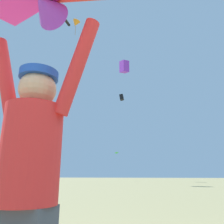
{
  "coord_description": "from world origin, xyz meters",
  "views": [
    {
      "loc": [
        0.31,
        -0.98,
        0.98
      ],
      "look_at": [
        -0.35,
        3.1,
        2.17
      ],
      "focal_mm": 34.7,
      "sensor_mm": 36.0,
      "label": 1
    }
  ],
  "objects_px": {
    "distant_kite_purple_high_right": "(124,67)",
    "distant_kite_orange_overhead_distant": "(79,53)",
    "kite_flyer_person": "(28,183)",
    "distant_kite_green_far_center": "(117,153)",
    "distant_kite_black_mid_right": "(122,97)",
    "marker_flag": "(17,154)",
    "distant_kite_orange_high_left": "(76,23)"
  },
  "relations": [
    {
      "from": "distant_kite_green_far_center",
      "to": "distant_kite_orange_high_left",
      "type": "bearing_deg",
      "value": -110.64
    },
    {
      "from": "kite_flyer_person",
      "to": "distant_kite_orange_overhead_distant",
      "type": "xyz_separation_m",
      "value": [
        -8.17,
        24.37,
        16.17
      ]
    },
    {
      "from": "distant_kite_black_mid_right",
      "to": "marker_flag",
      "type": "bearing_deg",
      "value": -89.7
    },
    {
      "from": "distant_kite_purple_high_right",
      "to": "marker_flag",
      "type": "relative_size",
      "value": 0.82
    },
    {
      "from": "distant_kite_green_far_center",
      "to": "distant_kite_orange_high_left",
      "type": "distance_m",
      "value": 19.19
    },
    {
      "from": "distant_kite_black_mid_right",
      "to": "distant_kite_orange_overhead_distant",
      "type": "height_order",
      "value": "distant_kite_orange_overhead_distant"
    },
    {
      "from": "distant_kite_orange_high_left",
      "to": "marker_flag",
      "type": "relative_size",
      "value": 1.33
    },
    {
      "from": "distant_kite_orange_high_left",
      "to": "distant_kite_green_far_center",
      "type": "bearing_deg",
      "value": 69.36
    },
    {
      "from": "distant_kite_purple_high_right",
      "to": "distant_kite_orange_high_left",
      "type": "height_order",
      "value": "distant_kite_orange_high_left"
    },
    {
      "from": "kite_flyer_person",
      "to": "distant_kite_purple_high_right",
      "type": "xyz_separation_m",
      "value": [
        -1.45,
        20.2,
        11.37
      ]
    },
    {
      "from": "kite_flyer_person",
      "to": "distant_kite_green_far_center",
      "type": "relative_size",
      "value": 3.73
    },
    {
      "from": "kite_flyer_person",
      "to": "distant_kite_green_far_center",
      "type": "bearing_deg",
      "value": 97.2
    },
    {
      "from": "distant_kite_orange_overhead_distant",
      "to": "distant_kite_orange_high_left",
      "type": "bearing_deg",
      "value": -83.58
    },
    {
      "from": "kite_flyer_person",
      "to": "marker_flag",
      "type": "xyz_separation_m",
      "value": [
        -3.08,
        4.64,
        0.59
      ]
    },
    {
      "from": "distant_kite_purple_high_right",
      "to": "distant_kite_green_far_center",
      "type": "xyz_separation_m",
      "value": [
        -2.57,
        11.69,
        -8.21
      ]
    },
    {
      "from": "distant_kite_orange_overhead_distant",
      "to": "marker_flag",
      "type": "bearing_deg",
      "value": -75.51
    },
    {
      "from": "distant_kite_purple_high_right",
      "to": "distant_kite_black_mid_right",
      "type": "relative_size",
      "value": 1.34
    },
    {
      "from": "distant_kite_purple_high_right",
      "to": "distant_kite_green_far_center",
      "type": "distance_m",
      "value": 14.52
    },
    {
      "from": "kite_flyer_person",
      "to": "distant_kite_black_mid_right",
      "type": "distance_m",
      "value": 35.03
    },
    {
      "from": "distant_kite_black_mid_right",
      "to": "distant_kite_green_far_center",
      "type": "bearing_deg",
      "value": -137.79
    },
    {
      "from": "distant_kite_orange_overhead_distant",
      "to": "distant_kite_green_far_center",
      "type": "bearing_deg",
      "value": 61.17
    },
    {
      "from": "distant_kite_green_far_center",
      "to": "distant_kite_black_mid_right",
      "type": "bearing_deg",
      "value": 42.21
    },
    {
      "from": "distant_kite_green_far_center",
      "to": "distant_kite_black_mid_right",
      "type": "height_order",
      "value": "distant_kite_black_mid_right"
    },
    {
      "from": "distant_kite_black_mid_right",
      "to": "kite_flyer_person",
      "type": "bearing_deg",
      "value": -84.36
    },
    {
      "from": "distant_kite_purple_high_right",
      "to": "distant_kite_orange_overhead_distant",
      "type": "relative_size",
      "value": 1.29
    },
    {
      "from": "distant_kite_purple_high_right",
      "to": "distant_kite_black_mid_right",
      "type": "bearing_deg",
      "value": 98.1
    },
    {
      "from": "distant_kite_black_mid_right",
      "to": "marker_flag",
      "type": "height_order",
      "value": "distant_kite_black_mid_right"
    },
    {
      "from": "distant_kite_purple_high_right",
      "to": "distant_kite_green_far_center",
      "type": "relative_size",
      "value": 2.81
    },
    {
      "from": "distant_kite_purple_high_right",
      "to": "distant_kite_orange_overhead_distant",
      "type": "bearing_deg",
      "value": 148.22
    },
    {
      "from": "distant_kite_purple_high_right",
      "to": "distant_kite_orange_overhead_distant",
      "type": "xyz_separation_m",
      "value": [
        -6.72,
        4.16,
        4.79
      ]
    },
    {
      "from": "distant_kite_green_far_center",
      "to": "distant_kite_orange_high_left",
      "type": "relative_size",
      "value": 0.22
    },
    {
      "from": "kite_flyer_person",
      "to": "distant_kite_orange_high_left",
      "type": "distance_m",
      "value": 29.87
    }
  ]
}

